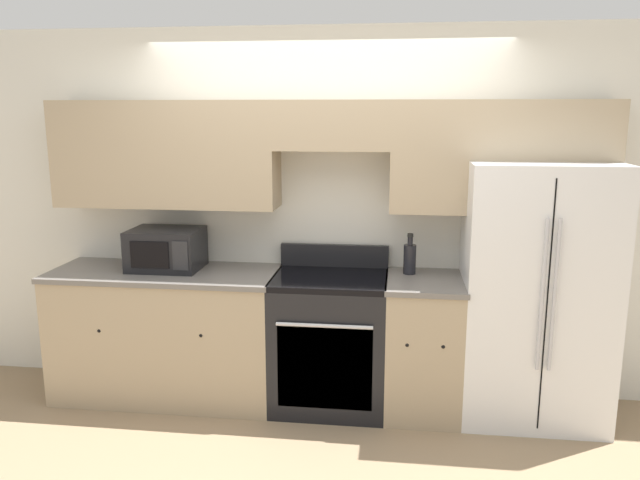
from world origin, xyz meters
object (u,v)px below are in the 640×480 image
(oven_range, at_px, (330,340))
(microwave, at_px, (166,249))
(bottle, at_px, (410,258))
(refrigerator, at_px, (534,291))

(oven_range, distance_m, microwave, 1.32)
(oven_range, xyz_separation_m, microwave, (-1.17, 0.06, 0.60))
(microwave, bearing_deg, oven_range, -3.14)
(oven_range, xyz_separation_m, bottle, (0.53, 0.14, 0.57))
(oven_range, height_order, refrigerator, refrigerator)
(refrigerator, distance_m, bottle, 0.84)
(refrigerator, bearing_deg, microwave, -179.96)
(bottle, bearing_deg, oven_range, -165.25)
(refrigerator, height_order, microwave, refrigerator)
(oven_range, relative_size, microwave, 2.22)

